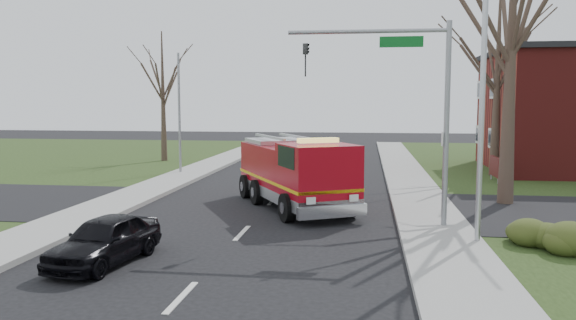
# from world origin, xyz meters

# --- Properties ---
(ground) EXTENTS (120.00, 120.00, 0.00)m
(ground) POSITION_xyz_m (0.00, 0.00, 0.00)
(ground) COLOR black
(ground) RESTS_ON ground
(sidewalk_right) EXTENTS (2.40, 80.00, 0.15)m
(sidewalk_right) POSITION_xyz_m (6.20, 0.00, 0.07)
(sidewalk_right) COLOR #999994
(sidewalk_right) RESTS_ON ground
(sidewalk_left) EXTENTS (2.40, 80.00, 0.15)m
(sidewalk_left) POSITION_xyz_m (-6.20, 0.00, 0.07)
(sidewalk_left) COLOR #999994
(sidewalk_left) RESTS_ON ground
(health_center_sign) EXTENTS (0.12, 2.00, 1.40)m
(health_center_sign) POSITION_xyz_m (10.50, 12.50, 0.88)
(health_center_sign) COLOR #4C1112
(health_center_sign) RESTS_ON ground
(hedge_corner) EXTENTS (2.80, 2.00, 0.90)m
(hedge_corner) POSITION_xyz_m (9.00, -1.00, 0.58)
(hedge_corner) COLOR #2E3D16
(hedge_corner) RESTS_ON lawn_right
(bare_tree_near) EXTENTS (6.00, 6.00, 12.00)m
(bare_tree_near) POSITION_xyz_m (9.50, 6.00, 7.41)
(bare_tree_near) COLOR #35281F
(bare_tree_near) RESTS_ON ground
(bare_tree_far) EXTENTS (5.25, 5.25, 10.50)m
(bare_tree_far) POSITION_xyz_m (11.00, 15.00, 6.49)
(bare_tree_far) COLOR #35281F
(bare_tree_far) RESTS_ON ground
(bare_tree_left) EXTENTS (4.50, 4.50, 9.00)m
(bare_tree_left) POSITION_xyz_m (-10.00, 20.00, 5.56)
(bare_tree_left) COLOR #35281F
(bare_tree_left) RESTS_ON ground
(traffic_signal_mast) EXTENTS (5.29, 0.18, 6.80)m
(traffic_signal_mast) POSITION_xyz_m (5.21, 1.50, 4.71)
(traffic_signal_mast) COLOR gray
(traffic_signal_mast) RESTS_ON ground
(streetlight_pole) EXTENTS (1.48, 0.16, 8.40)m
(streetlight_pole) POSITION_xyz_m (7.14, -0.50, 4.55)
(streetlight_pole) COLOR #B7BABF
(streetlight_pole) RESTS_ON ground
(utility_pole_far) EXTENTS (0.14, 0.14, 7.00)m
(utility_pole_far) POSITION_xyz_m (-6.80, 14.00, 3.50)
(utility_pole_far) COLOR gray
(utility_pole_far) RESTS_ON ground
(fire_engine) EXTENTS (5.58, 7.59, 2.93)m
(fire_engine) POSITION_xyz_m (1.15, 4.56, 1.33)
(fire_engine) COLOR maroon
(fire_engine) RESTS_ON ground
(parked_car_maroon) EXTENTS (2.07, 3.92, 1.27)m
(parked_car_maroon) POSITION_xyz_m (-2.80, -3.80, 0.64)
(parked_car_maroon) COLOR black
(parked_car_maroon) RESTS_ON ground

